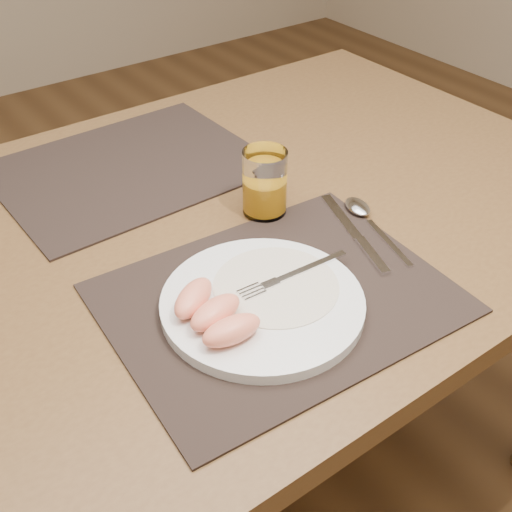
% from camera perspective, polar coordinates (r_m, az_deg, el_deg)
% --- Properties ---
extents(ground, '(5.00, 5.00, 0.00)m').
position_cam_1_polar(ground, '(1.58, -3.04, -19.92)').
color(ground, '#54371C').
rests_on(ground, ground).
extents(table, '(1.40, 0.90, 0.75)m').
position_cam_1_polar(table, '(1.08, -4.18, -0.39)').
color(table, brown).
rests_on(table, ground).
extents(placemat_near, '(0.47, 0.38, 0.00)m').
position_cam_1_polar(placemat_near, '(0.87, 1.98, -3.76)').
color(placemat_near, black).
rests_on(placemat_near, table).
extents(placemat_far, '(0.46, 0.36, 0.00)m').
position_cam_1_polar(placemat_far, '(1.19, -11.21, 7.73)').
color(placemat_far, black).
rests_on(placemat_far, table).
extents(plate, '(0.27, 0.27, 0.02)m').
position_cam_1_polar(plate, '(0.85, 0.58, -4.21)').
color(plate, white).
rests_on(plate, placemat_near).
extents(plate_dressing, '(0.17, 0.17, 0.00)m').
position_cam_1_polar(plate_dressing, '(0.86, 1.78, -2.63)').
color(plate_dressing, white).
rests_on(plate_dressing, plate).
extents(fork, '(0.18, 0.03, 0.00)m').
position_cam_1_polar(fork, '(0.87, 2.61, -1.94)').
color(fork, silver).
rests_on(fork, plate).
extents(knife, '(0.08, 0.21, 0.01)m').
position_cam_1_polar(knife, '(0.98, 9.11, 1.56)').
color(knife, silver).
rests_on(knife, placemat_near).
extents(spoon, '(0.07, 0.19, 0.01)m').
position_cam_1_polar(spoon, '(1.04, 9.41, 3.93)').
color(spoon, silver).
rests_on(spoon, placemat_near).
extents(juice_glass, '(0.07, 0.07, 0.11)m').
position_cam_1_polar(juice_glass, '(1.01, 0.78, 6.28)').
color(juice_glass, white).
rests_on(juice_glass, placemat_near).
extents(grapefruit_wedges, '(0.09, 0.14, 0.03)m').
position_cam_1_polar(grapefruit_wedges, '(0.80, -3.84, -5.09)').
color(grapefruit_wedges, '#FF8D68').
rests_on(grapefruit_wedges, plate).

